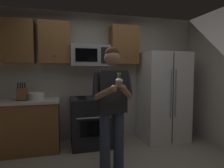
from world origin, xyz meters
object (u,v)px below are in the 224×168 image
microwave (90,56)px  knife_block (22,94)px  refrigerator (163,96)px  cupcake (119,82)px  person (112,102)px  bowl_large_white (36,96)px  oven_range (91,121)px

microwave → knife_block: (-1.20, -0.15, -0.69)m
refrigerator → cupcake: size_ratio=10.35×
cupcake → knife_block: bearing=135.4°
refrigerator → person: size_ratio=1.02×
refrigerator → bowl_large_white: (-2.48, 0.06, 0.09)m
oven_range → cupcake: (0.15, -1.36, 0.83)m
oven_range → cupcake: cupcake is taller
microwave → person: (0.15, -1.15, -0.72)m
microwave → refrigerator: size_ratio=0.41×
oven_range → bowl_large_white: bowl_large_white is taller
person → cupcake: 0.44m
microwave → bowl_large_white: 1.23m
oven_range → person: size_ratio=0.53×
refrigerator → oven_range: bearing=178.5°
oven_range → knife_block: 1.33m
oven_range → bowl_large_white: size_ratio=3.42×
oven_range → cupcake: size_ratio=5.36×
oven_range → knife_block: size_ratio=2.91×
microwave → refrigerator: (1.50, -0.16, -0.82)m
bowl_large_white → cupcake: 1.80m
oven_range → bowl_large_white: bearing=179.1°
person → oven_range: bearing=98.0°
oven_range → knife_block: knife_block is taller
oven_range → cupcake: bearing=-83.9°
microwave → refrigerator: microwave is taller
knife_block → cupcake: bearing=-44.6°
refrigerator → knife_block: bearing=179.8°
knife_block → person: bearing=-36.5°
knife_block → bowl_large_white: (0.22, 0.05, -0.05)m
cupcake → bowl_large_white: bearing=129.3°
refrigerator → person: bearing=-143.9°
oven_range → knife_block: bearing=-178.6°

